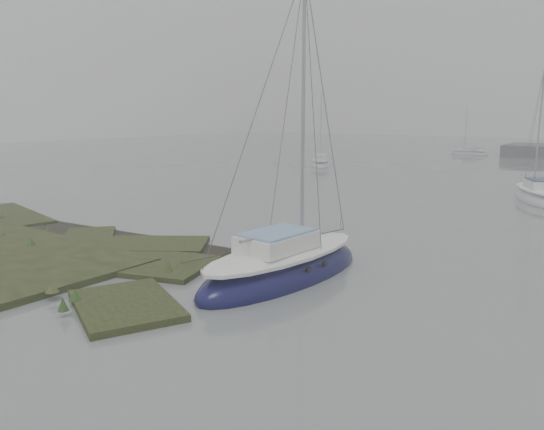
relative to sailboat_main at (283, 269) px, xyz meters
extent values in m
plane|color=slate|center=(-2.40, 25.73, -0.32)|extent=(160.00, 160.00, 0.00)
ellipsoid|color=#0B0C37|center=(0.00, 0.02, -0.20)|extent=(2.98, 7.50, 1.78)
ellipsoid|color=silver|center=(0.00, 0.02, 0.52)|extent=(2.42, 6.53, 0.50)
cube|color=silver|center=(-0.02, -0.30, 0.96)|extent=(1.76, 2.63, 0.52)
cube|color=#7597BD|center=(-0.02, -0.30, 1.25)|extent=(1.64, 2.41, 0.08)
cylinder|color=#939399|center=(0.07, 0.96, 5.08)|extent=(0.12, 0.12, 8.39)
cylinder|color=#939399|center=(-0.04, -0.51, 1.25)|extent=(0.32, 2.93, 0.09)
ellipsoid|color=silver|center=(3.53, 21.56, -0.22)|extent=(4.54, 6.41, 1.49)
ellipsoid|color=white|center=(3.53, 21.56, 0.38)|extent=(3.83, 5.52, 0.42)
cube|color=white|center=(3.65, 21.33, 0.75)|extent=(2.12, 2.48, 0.44)
cube|color=#131D49|center=(3.65, 21.33, 1.00)|extent=(1.96, 2.28, 0.07)
cylinder|color=#939399|center=(3.18, 22.27, 4.21)|extent=(0.10, 0.10, 7.03)
cylinder|color=#939399|center=(3.72, 21.17, 1.00)|extent=(1.16, 2.24, 0.08)
ellipsoid|color=#B8BDC2|center=(-17.97, 31.72, -0.23)|extent=(4.37, 5.57, 1.32)
ellipsoid|color=silver|center=(-17.97, 31.72, 0.30)|extent=(3.70, 4.79, 0.37)
cube|color=silver|center=(-17.85, 31.52, 0.63)|extent=(1.97, 2.20, 0.39)
cube|color=#AEB3B9|center=(-17.85, 31.52, 0.85)|extent=(1.82, 2.03, 0.06)
cylinder|color=#939399|center=(-18.34, 32.32, 3.68)|extent=(0.09, 0.09, 6.22)
cylinder|color=#939399|center=(-17.77, 31.39, 0.85)|extent=(1.20, 1.89, 0.07)
ellipsoid|color=#AAAEB4|center=(-10.31, 54.85, -0.24)|extent=(4.71, 1.82, 1.12)
ellipsoid|color=white|center=(-10.31, 54.85, 0.21)|extent=(4.10, 1.48, 0.32)
cube|color=white|center=(-10.11, 54.83, 0.48)|extent=(1.65, 1.09, 0.33)
cube|color=#B8BEC4|center=(-10.11, 54.83, 0.67)|extent=(1.51, 1.02, 0.05)
cylinder|color=#939399|center=(-10.90, 54.89, 3.08)|extent=(0.07, 0.07, 5.28)
cylinder|color=#939399|center=(-9.98, 54.83, 0.67)|extent=(1.85, 0.18, 0.06)
camera|label=1|loc=(9.49, -13.42, 4.97)|focal=35.00mm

